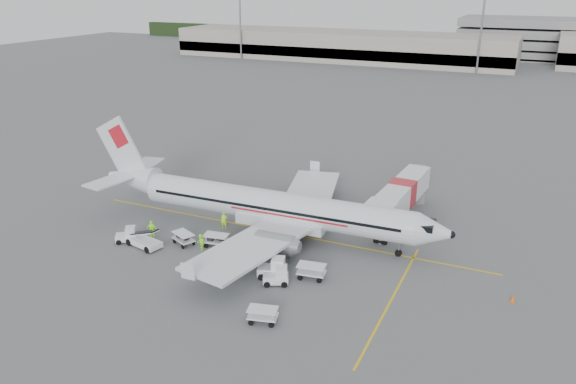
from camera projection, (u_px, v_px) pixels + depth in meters
name	position (u px, v px, depth m)	size (l,w,h in m)	color
ground	(280.00, 232.00, 58.55)	(360.00, 360.00, 0.00)	#56595B
stripe_lead	(280.00, 232.00, 58.55)	(44.00, 0.20, 0.01)	yellow
stripe_cross	(392.00, 299.00, 46.31)	(0.20, 20.00, 0.01)	yellow
terminal_west	(339.00, 46.00, 183.04)	(110.00, 22.00, 9.00)	gray
parking_garage	(559.00, 38.00, 182.43)	(62.00, 24.00, 14.00)	slate
treeline	(483.00, 42.00, 206.32)	(300.00, 3.00, 6.00)	black
mast_west	(240.00, 24.00, 182.18)	(3.20, 1.20, 22.00)	slate
mast_center	(481.00, 33.00, 153.06)	(3.20, 1.20, 22.00)	slate
aircraft	(274.00, 186.00, 56.31)	(38.21, 29.95, 10.53)	white
jet_bridge	(401.00, 202.00, 60.41)	(3.27, 17.42, 4.57)	white
belt_loader	(143.00, 234.00, 54.94)	(5.14, 1.93, 2.78)	white
tug_fore	(276.00, 275.00, 48.32)	(2.17, 1.24, 1.68)	white
tug_mid	(272.00, 268.00, 49.40)	(2.45, 1.40, 1.89)	white
tug_aft	(126.00, 235.00, 56.12)	(2.06, 1.18, 1.59)	white
cart_loaded_a	(184.00, 239.00, 55.69)	(2.35, 1.39, 1.23)	white
cart_loaded_b	(216.00, 240.00, 55.26)	(2.41, 1.43, 1.26)	white
cart_empty_a	(263.00, 315.00, 42.99)	(2.28, 1.35, 1.19)	white
cart_empty_b	(311.00, 272.00, 49.33)	(2.48, 1.46, 1.29)	white
cone_nose	(513.00, 298.00, 45.83)	(0.38, 0.38, 0.62)	#FF5D03
cone_port	(313.00, 191.00, 69.10)	(0.35, 0.35, 0.57)	#FF5D03
cone_stbd	(204.00, 273.00, 49.73)	(0.39, 0.39, 0.64)	#FF5D03
crew_a	(224.00, 220.00, 59.22)	(0.66, 0.44, 1.82)	#9FFD1E
crew_b	(200.00, 242.00, 54.49)	(0.79, 0.61, 1.62)	#9FFD1E
crew_c	(236.00, 248.00, 53.27)	(1.10, 0.63, 1.70)	#9FFD1E
crew_d	(152.00, 229.00, 57.10)	(1.06, 0.44, 1.82)	#9FFD1E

